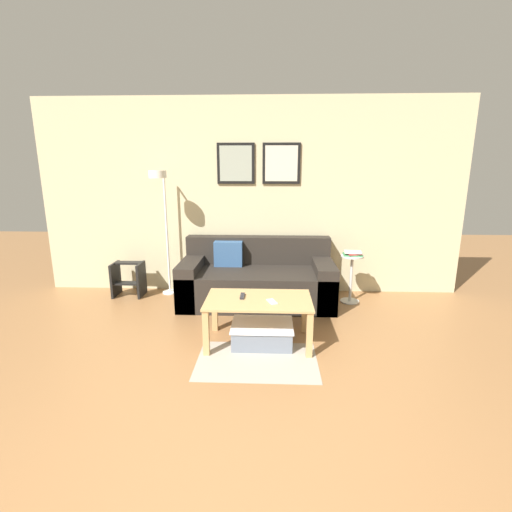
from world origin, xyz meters
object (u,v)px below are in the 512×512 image
(couch, at_px, (257,280))
(storage_bin, at_px, (262,334))
(floor_lamp, at_px, (161,204))
(step_stool, at_px, (128,278))
(remote_control, at_px, (242,296))
(side_table, at_px, (351,275))
(book_stack, at_px, (353,253))
(coffee_table, at_px, (259,307))
(cell_phone, at_px, (272,302))

(couch, height_order, storage_bin, couch)
(couch, distance_m, floor_lamp, 1.53)
(floor_lamp, distance_m, step_stool, 1.12)
(remote_control, bearing_deg, floor_lamp, 132.18)
(side_table, xyz_separation_m, remote_control, (-1.29, -1.12, 0.10))
(floor_lamp, relative_size, book_stack, 6.77)
(remote_control, bearing_deg, step_stool, 142.26)
(floor_lamp, xyz_separation_m, step_stool, (-0.51, 0.03, -0.99))
(coffee_table, height_order, storage_bin, coffee_table)
(book_stack, relative_size, cell_phone, 1.73)
(cell_phone, bearing_deg, couch, 78.03)
(storage_bin, bearing_deg, side_table, 47.56)
(book_stack, distance_m, cell_phone, 1.61)
(floor_lamp, relative_size, cell_phone, 11.69)
(floor_lamp, distance_m, book_stack, 2.46)
(book_stack, distance_m, step_stool, 2.93)
(cell_phone, bearing_deg, step_stool, 123.52)
(side_table, bearing_deg, book_stack, 51.32)
(coffee_table, bearing_deg, remote_control, 163.00)
(storage_bin, relative_size, remote_control, 3.94)
(step_stool, bearing_deg, cell_phone, -35.55)
(floor_lamp, bearing_deg, remote_control, -47.52)
(coffee_table, distance_m, cell_phone, 0.17)
(couch, distance_m, storage_bin, 1.18)
(coffee_table, xyz_separation_m, remote_control, (-0.16, 0.05, 0.09))
(couch, height_order, book_stack, couch)
(couch, relative_size, remote_control, 12.55)
(couch, relative_size, cell_phone, 13.44)
(coffee_table, relative_size, cell_phone, 7.22)
(cell_phone, bearing_deg, remote_control, 135.86)
(coffee_table, relative_size, storage_bin, 1.71)
(remote_control, xyz_separation_m, cell_phone, (0.29, -0.12, -0.01))
(remote_control, bearing_deg, book_stack, 40.86)
(couch, height_order, cell_phone, couch)
(side_table, height_order, step_stool, side_table)
(floor_lamp, distance_m, cell_phone, 2.07)
(side_table, bearing_deg, cell_phone, -128.70)
(cell_phone, bearing_deg, side_table, 30.37)
(remote_control, bearing_deg, storage_bin, -19.78)
(storage_bin, relative_size, side_table, 0.97)
(floor_lamp, height_order, step_stool, floor_lamp)
(cell_phone, bearing_deg, coffee_table, 128.91)
(floor_lamp, relative_size, step_stool, 3.65)
(coffee_table, distance_m, book_stack, 1.65)
(storage_bin, xyz_separation_m, step_stool, (-1.81, 1.30, 0.14))
(floor_lamp, distance_m, remote_control, 1.80)
(book_stack, distance_m, remote_control, 1.72)
(storage_bin, relative_size, book_stack, 2.44)
(couch, xyz_separation_m, remote_control, (-0.10, -1.09, 0.18))
(side_table, bearing_deg, remote_control, -138.88)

